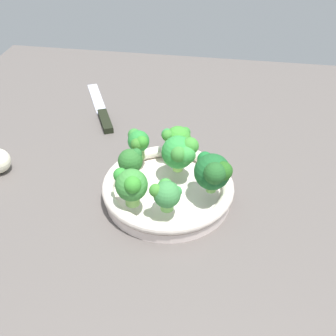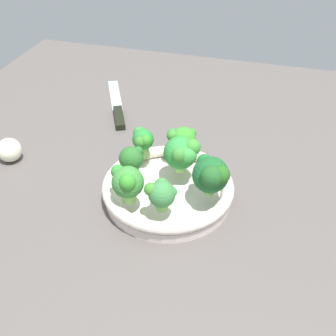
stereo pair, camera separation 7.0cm
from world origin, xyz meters
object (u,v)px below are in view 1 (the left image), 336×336
object	(u,v)px
broccoli_floret_2	(176,139)
broccoli_floret_1	(180,152)
broccoli_floret_5	(131,162)
knife	(102,112)
broccoli_floret_3	(131,185)
broccoli_floret_4	(166,194)
broccoli_floret_6	(213,172)
broccoli_floret_0	(138,142)
bowl	(168,189)

from	to	relation	value
broccoli_floret_2	broccoli_floret_1	bearing A→B (deg)	-74.23
broccoli_floret_5	knife	distance (cm)	33.34
broccoli_floret_5	broccoli_floret_3	bearing A→B (deg)	-76.18
broccoli_floret_4	broccoli_floret_6	xyz separation A→B (cm)	(7.36, 5.47, 1.41)
broccoli_floret_1	broccoli_floret_6	bearing A→B (deg)	-39.85
broccoli_floret_0	broccoli_floret_1	world-z (taller)	broccoli_floret_1
broccoli_floret_0	broccoli_floret_2	world-z (taller)	broccoli_floret_0
broccoli_floret_3	broccoli_floret_4	size ratio (longest dim) A/B	1.27
broccoli_floret_0	broccoli_floret_1	distance (cm)	8.85
broccoli_floret_2	broccoli_floret_3	distance (cm)	17.34
broccoli_floret_6	broccoli_floret_1	bearing A→B (deg)	140.15
broccoli_floret_6	knife	bearing A→B (deg)	134.31
broccoli_floret_1	broccoli_floret_4	world-z (taller)	broccoli_floret_1
broccoli_floret_2	broccoli_floret_4	world-z (taller)	broccoli_floret_2
broccoli_floret_0	broccoli_floret_6	xyz separation A→B (cm)	(15.05, -7.72, 0.54)
broccoli_floret_2	broccoli_floret_3	xyz separation A→B (cm)	(-5.31, -16.49, 0.77)
bowl	broccoli_floret_0	world-z (taller)	broccoli_floret_0
bowl	broccoli_floret_6	xyz separation A→B (cm)	(8.26, -1.81, 6.63)
broccoli_floret_4	knife	xyz separation A→B (cm)	(-22.33, 35.89, -6.77)
bowl	broccoli_floret_0	size ratio (longest dim) A/B	3.97
broccoli_floret_5	broccoli_floret_6	bearing A→B (deg)	-5.23
broccoli_floret_2	broccoli_floret_5	distance (cm)	11.95
broccoli_floret_3	knife	distance (cm)	40.12
broccoli_floret_2	knife	bearing A→B (deg)	138.15
broccoli_floret_4	knife	distance (cm)	42.80
bowl	knife	distance (cm)	35.78
broccoli_floret_4	broccoli_floret_5	distance (cm)	10.34
broccoli_floret_1	broccoli_floret_4	size ratio (longest dim) A/B	1.33
bowl	broccoli_floret_3	bearing A→B (deg)	-125.49
broccoli_floret_4	broccoli_floret_6	size ratio (longest dim) A/B	0.72
broccoli_floret_1	broccoli_floret_6	size ratio (longest dim) A/B	0.95
broccoli_floret_0	broccoli_floret_6	size ratio (longest dim) A/B	0.81
broccoli_floret_3	broccoli_floret_6	xyz separation A→B (cm)	(13.41, 5.42, 0.42)
bowl	broccoli_floret_3	world-z (taller)	broccoli_floret_3
broccoli_floret_1	broccoli_floret_6	distance (cm)	8.48
bowl	broccoli_floret_0	bearing A→B (deg)	138.96
broccoli_floret_2	broccoli_floret_5	xyz separation A→B (cm)	(-6.98, -9.69, 0.44)
knife	broccoli_floret_2	bearing A→B (deg)	-41.85
bowl	broccoli_floret_0	xyz separation A→B (cm)	(-6.80, 5.92, 6.08)
broccoli_floret_4	broccoli_floret_3	bearing A→B (deg)	179.50
broccoli_floret_2	broccoli_floret_5	bearing A→B (deg)	-125.77
broccoli_floret_0	knife	bearing A→B (deg)	122.83
broccoli_floret_1	broccoli_floret_6	world-z (taller)	broccoli_floret_6
broccoli_floret_3	knife	world-z (taller)	broccoli_floret_3
broccoli_floret_4	broccoli_floret_6	bearing A→B (deg)	36.63
broccoli_floret_1	knife	distance (cm)	34.99
bowl	knife	size ratio (longest dim) A/B	0.99
broccoli_floret_0	broccoli_floret_1	xyz separation A→B (cm)	(8.55, -2.29, 0.25)
broccoli_floret_1	broccoli_floret_5	bearing A→B (deg)	-154.74
broccoli_floret_3	broccoli_floret_5	xyz separation A→B (cm)	(-1.67, 6.80, -0.34)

